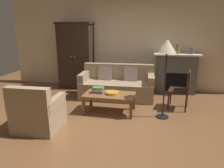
{
  "coord_description": "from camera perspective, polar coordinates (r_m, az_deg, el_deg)",
  "views": [
    {
      "loc": [
        1.01,
        -3.73,
        1.84
      ],
      "look_at": [
        0.02,
        0.84,
        0.55
      ],
      "focal_mm": 33.41,
      "sensor_mm": 36.0,
      "label": 1
    }
  ],
  "objects": [
    {
      "name": "coffee_table",
      "position": [
        4.57,
        -0.7,
        -3.38
      ],
      "size": [
        1.1,
        0.6,
        0.42
      ],
      "color": "brown",
      "rests_on": "ground"
    },
    {
      "name": "armchair_near_left",
      "position": [
        4.06,
        -19.68,
        -7.55
      ],
      "size": [
        0.81,
        0.8,
        0.88
      ],
      "color": "#997F60",
      "rests_on": "ground"
    },
    {
      "name": "book_stack",
      "position": [
        4.62,
        -3.87,
        -1.65
      ],
      "size": [
        0.26,
        0.2,
        0.13
      ],
      "color": "#38569E",
      "rests_on": "coffee_table"
    },
    {
      "name": "couch",
      "position": [
        5.56,
        1.39,
        -0.45
      ],
      "size": [
        1.96,
        0.96,
        0.86
      ],
      "color": "#937A5B",
      "rests_on": "ground"
    },
    {
      "name": "mantel_vase_slate",
      "position": [
        6.11,
        21.09,
        8.48
      ],
      "size": [
        0.1,
        0.1,
        0.17
      ],
      "primitive_type": "cylinder",
      "color": "#565B66",
      "rests_on": "fireplace"
    },
    {
      "name": "floor_lamp",
      "position": [
        4.21,
        14.81,
        8.76
      ],
      "size": [
        0.36,
        0.36,
        1.61
      ],
      "color": "black",
      "rests_on": "ground"
    },
    {
      "name": "armoire",
      "position": [
        6.47,
        -9.79,
        7.65
      ],
      "size": [
        1.06,
        0.57,
        1.97
      ],
      "color": "black",
      "rests_on": "ground"
    },
    {
      "name": "back_wall",
      "position": [
        6.37,
        3.18,
        11.46
      ],
      "size": [
        7.2,
        0.1,
        2.8
      ],
      "primitive_type": "cube",
      "color": "beige",
      "rests_on": "ground"
    },
    {
      "name": "ground_plane",
      "position": [
        4.28,
        -2.64,
        -10.05
      ],
      "size": [
        9.6,
        9.6,
        0.0
      ],
      "primitive_type": "plane",
      "color": "brown"
    },
    {
      "name": "fireplace",
      "position": [
        6.18,
        17.02,
        2.89
      ],
      "size": [
        1.26,
        0.48,
        1.12
      ],
      "color": "#4C4947",
      "rests_on": "ground"
    },
    {
      "name": "fruit_bowl",
      "position": [
        4.54,
        0.08,
        -2.43
      ],
      "size": [
        0.29,
        0.29,
        0.05
      ],
      "primitive_type": "cylinder",
      "color": "orange",
      "rests_on": "coffee_table"
    },
    {
      "name": "mantel_vase_bronze",
      "position": [
        6.06,
        17.54,
        9.15
      ],
      "size": [
        0.11,
        0.11,
        0.26
      ],
      "primitive_type": "cylinder",
      "color": "olive",
      "rests_on": "fireplace"
    },
    {
      "name": "side_chair_wooden",
      "position": [
        4.97,
        18.88,
        -0.9
      ],
      "size": [
        0.51,
        0.51,
        0.9
      ],
      "color": "black",
      "rests_on": "ground"
    }
  ]
}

